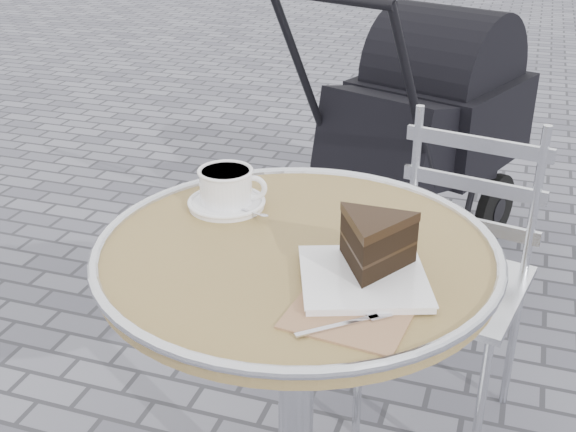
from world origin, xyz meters
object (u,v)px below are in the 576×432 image
(bistro_chair, at_px, (460,240))
(cappuccino_set, at_px, (227,190))
(baby_stroller, at_px, (423,134))
(cafe_table, at_px, (296,324))
(cake_plate_set, at_px, (371,251))

(bistro_chair, bearing_deg, cappuccino_set, -122.00)
(cappuccino_set, distance_m, baby_stroller, 1.36)
(cappuccino_set, xyz_separation_m, baby_stroller, (0.20, 1.31, -0.30))
(cappuccino_set, distance_m, bistro_chair, 0.68)
(cafe_table, distance_m, bistro_chair, 0.63)
(bistro_chair, bearing_deg, cafe_table, -102.04)
(cafe_table, height_order, bistro_chair, bistro_chair)
(cake_plate_set, xyz_separation_m, baby_stroller, (-0.12, 1.49, -0.32))
(cake_plate_set, relative_size, bistro_chair, 0.42)
(baby_stroller, bearing_deg, cappuccino_set, -77.99)
(cappuccino_set, relative_size, cake_plate_set, 0.51)
(cafe_table, bearing_deg, bistro_chair, 67.11)
(cake_plate_set, height_order, bistro_chair, cake_plate_set)
(cafe_table, distance_m, cake_plate_set, 0.26)
(cafe_table, xyz_separation_m, cappuccino_set, (-0.18, 0.12, 0.20))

